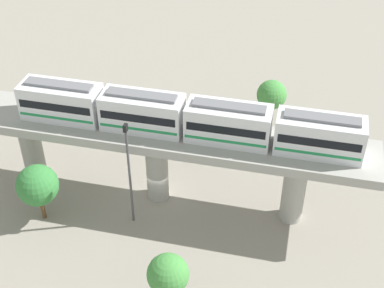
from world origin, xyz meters
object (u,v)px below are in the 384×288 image
(tree_far_corner, at_px, (168,275))
(signal_post, at_px, (129,170))
(parked_car_silver, at_px, (201,143))
(tree_mid_lot, at_px, (272,95))
(train, at_px, (185,118))
(tree_near_viaduct, at_px, (38,185))
(parked_car_red, at_px, (174,114))

(tree_far_corner, distance_m, signal_post, 9.53)
(parked_car_silver, xyz_separation_m, tree_mid_lot, (6.79, -6.00, 2.25))
(train, xyz_separation_m, tree_near_viaduct, (-4.79, 11.18, -5.20))
(train, distance_m, parked_car_red, 14.84)
(parked_car_silver, distance_m, signal_post, 12.38)
(train, height_order, signal_post, train)
(signal_post, bearing_deg, parked_car_silver, -17.16)
(tree_far_corner, bearing_deg, parked_car_red, 13.76)
(parked_car_silver, distance_m, tree_far_corner, 18.99)
(train, xyz_separation_m, parked_car_red, (11.78, 4.10, -8.04))
(tree_near_viaduct, bearing_deg, train, -66.79)
(train, distance_m, signal_post, 6.03)
(train, relative_size, tree_near_viaduct, 5.15)
(train, xyz_separation_m, parked_car_silver, (7.54, 0.31, -8.04))
(train, bearing_deg, signal_post, 132.67)
(tree_mid_lot, height_order, tree_far_corner, tree_far_corner)
(tree_near_viaduct, relative_size, tree_far_corner, 1.06)
(tree_near_viaduct, bearing_deg, tree_far_corner, -116.60)
(tree_mid_lot, bearing_deg, parked_car_silver, 138.54)
(parked_car_silver, bearing_deg, tree_mid_lot, -32.11)
(parked_car_red, xyz_separation_m, signal_post, (-15.18, -0.41, 4.70))
(parked_car_silver, distance_m, tree_mid_lot, 9.34)
(train, bearing_deg, parked_car_silver, 2.36)
(tree_mid_lot, bearing_deg, parked_car_red, 104.62)
(tree_mid_lot, height_order, signal_post, signal_post)
(tree_near_viaduct, distance_m, tree_mid_lot, 25.51)
(tree_mid_lot, bearing_deg, tree_near_viaduct, 138.59)
(signal_post, bearing_deg, train, -47.33)
(tree_mid_lot, bearing_deg, train, 158.35)
(tree_far_corner, bearing_deg, signal_post, 33.86)
(train, distance_m, parked_car_silver, 11.03)
(train, distance_m, tree_near_viaduct, 13.23)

